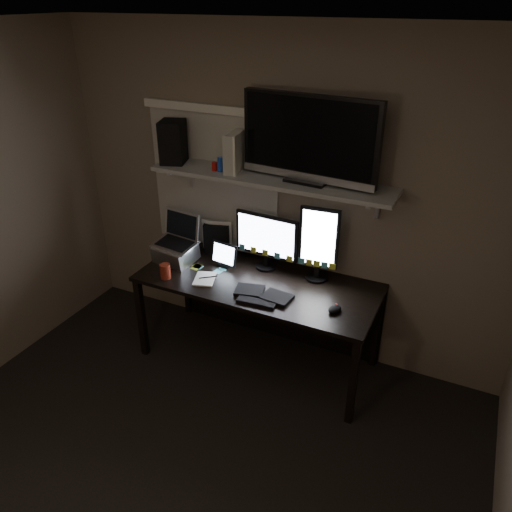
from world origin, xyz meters
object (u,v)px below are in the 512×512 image
Objects in this scene: mouse at (335,309)px; desk at (264,293)px; cup at (165,271)px; monitor_landscape at (267,242)px; tv at (309,140)px; game_console at (236,152)px; keyboard at (263,294)px; speaker at (173,142)px; laptop at (174,240)px; monitor_portrait at (319,244)px; tablet at (225,255)px.

desk is at bearing 174.46° from mouse.
monitor_landscape is at bearing 37.36° from cup.
game_console is at bearing -173.90° from tv.
cup is 0.12× the size of tv.
keyboard is at bearing -52.06° from game_console.
cup is at bearing -136.77° from game_console.
cup is 0.98m from speaker.
tv is at bearing 19.04° from laptop.
speaker is at bearing 177.00° from monitor_portrait.
keyboard is 0.88m from laptop.
tablet is at bearing -155.24° from monitor_landscape.
keyboard is (0.15, -0.38, -0.21)m from monitor_landscape.
tv reaches higher than game_console.
desk is 5.67× the size of speaker.
monitor_landscape is 2.25× the size of tablet.
desk is at bearing -170.03° from monitor_portrait.
keyboard is at bearing 6.56° from cup.
monitor_portrait is 0.54m from keyboard.
monitor_landscape is 0.79m from cup.
monitor_landscape is 1.62× the size of speaker.
monitor_landscape is at bearing -17.19° from speaker.
desk is at bearing 11.79° from tablet.
game_console is (-0.25, -0.00, 0.67)m from monitor_landscape.
monitor_portrait is 0.75m from tablet.
mouse is at bearing -58.60° from monitor_portrait.
monitor_portrait is at bearing -7.87° from game_console.
monitor_landscape is at bearing 176.41° from monitor_portrait.
tv is at bearing 152.37° from mouse.
monitor_portrait is (0.41, 0.00, 0.07)m from monitor_landscape.
keyboard is 1.87× the size of tablet.
laptop reaches higher than mouse.
tablet is 0.41m from laptop.
keyboard reaches higher than desk.
tablet is 0.94m from speaker.
desk is at bearing 16.21° from laptop.
speaker is at bearing -176.48° from mouse.
speaker is at bearing 174.66° from desk.
cup is at bearing -177.48° from keyboard.
game_console is 0.89× the size of speaker.
cup is (-1.03, -0.47, -0.23)m from monitor_portrait.
mouse is 1.14m from tv.
speaker is at bearing -173.56° from tv.
speaker reaches higher than keyboard.
speaker is at bearing -175.13° from monitor_landscape.
mouse is at bearing -29.47° from game_console.
mouse is at bearing -22.21° from desk.
monitor_landscape is at bearing 168.67° from mouse.
tablet is at bearing 48.32° from cup.
monitor_landscape is 1.21× the size of keyboard.
monitor_landscape reaches higher than mouse.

